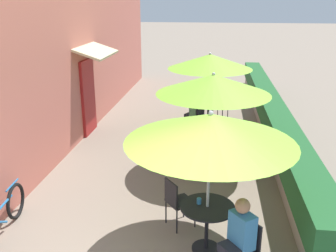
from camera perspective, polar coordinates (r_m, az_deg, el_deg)
name	(u,v)px	position (r m, az deg, el deg)	size (l,w,h in m)	color
cafe_facade_wall	(87,57)	(11.23, -12.18, 10.25)	(0.98, 14.50, 4.20)	#C66B5B
planter_hedge	(270,115)	(11.10, 15.27, 1.67)	(0.60, 13.50, 1.01)	gray
patio_table_near	(207,217)	(5.83, 5.96, -13.67)	(0.83, 0.83, 0.75)	black
patio_umbrella_near	(210,128)	(5.21, 6.49, -0.34)	(2.43, 2.43, 2.24)	#B7B7BC
cafe_chair_near_left	(244,245)	(5.42, 11.51, -17.39)	(0.56, 0.56, 0.87)	black
seated_patron_near_left	(238,237)	(5.26, 10.68, -16.31)	(0.51, 0.50, 1.25)	#23232D
cafe_chair_near_right	(177,199)	(6.35, 1.33, -11.11)	(0.56, 0.56, 0.87)	black
coffee_cup_near	(199,201)	(5.76, 4.74, -11.32)	(0.07, 0.07, 0.09)	teal
patio_table_mid	(211,147)	(8.35, 6.53, -3.25)	(0.83, 0.83, 0.75)	black
patio_umbrella_mid	(213,84)	(7.93, 6.91, 6.32)	(2.43, 2.43, 2.24)	#B7B7BC
cafe_chair_mid_left	(245,151)	(8.40, 11.70, -3.73)	(0.44, 0.44, 0.87)	black
cafe_chair_mid_right	(177,148)	(8.40, 1.35, -3.32)	(0.44, 0.44, 0.87)	black
coffee_cup_mid	(213,139)	(8.19, 6.83, -1.95)	(0.07, 0.07, 0.09)	white
patio_table_far	(208,109)	(11.20, 6.15, 2.54)	(0.83, 0.83, 0.75)	black
patio_umbrella_far	(210,62)	(10.89, 6.42, 9.74)	(2.43, 2.43, 2.24)	#B7B7BC
cafe_chair_far_left	(218,105)	(11.89, 7.65, 3.20)	(0.54, 0.54, 0.87)	black
cafe_chair_far_right	(197,117)	(10.56, 4.45, 1.31)	(0.54, 0.54, 0.87)	black
seated_patron_far_right	(194,111)	(10.56, 3.96, 2.30)	(0.50, 0.47, 1.25)	#23232D
bicycle_leaning	(2,216)	(6.80, -23.97, -12.46)	(0.20, 1.65, 0.73)	black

